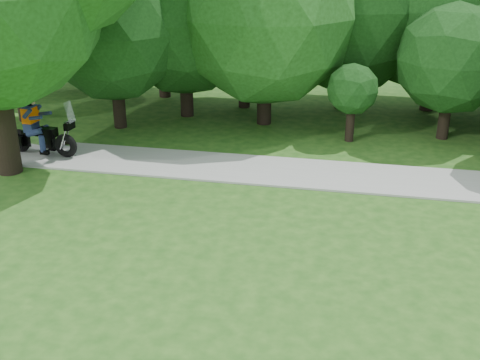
{
  "coord_description": "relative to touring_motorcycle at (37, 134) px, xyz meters",
  "views": [
    {
      "loc": [
        -0.87,
        -7.83,
        6.42
      ],
      "look_at": [
        -3.48,
        4.99,
        0.95
      ],
      "focal_mm": 45.0,
      "sensor_mm": 36.0,
      "label": 1
    }
  ],
  "objects": [
    {
      "name": "walkway",
      "position": [
        10.34,
        0.11,
        -0.68
      ],
      "size": [
        60.0,
        2.2,
        0.06
      ],
      "primitive_type": "cube",
      "color": "#9F9F9A",
      "rests_on": "ground"
    },
    {
      "name": "touring_motorcycle",
      "position": [
        0.0,
        0.0,
        0.0
      ],
      "size": [
        2.36,
        0.82,
        1.8
      ],
      "rotation": [
        0.0,
        0.0,
        -0.1
      ],
      "color": "black",
      "rests_on": "walkway"
    },
    {
      "name": "tree_line",
      "position": [
        10.54,
        6.46,
        2.94
      ],
      "size": [
        39.45,
        11.94,
        7.67
      ],
      "color": "black",
      "rests_on": "ground"
    }
  ]
}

